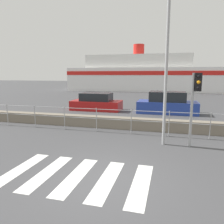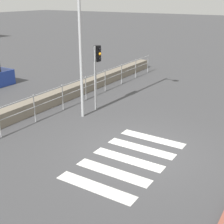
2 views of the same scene
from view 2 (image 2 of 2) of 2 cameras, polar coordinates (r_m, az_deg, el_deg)
name	(u,v)px [view 2 (image 2 of 2)]	position (r m, az deg, el deg)	size (l,w,h in m)	color
ground_plane	(139,151)	(10.52, 4.87, -7.03)	(160.00, 160.00, 0.00)	#424244
crosswalk	(128,159)	(9.96, 2.96, -8.63)	(4.05, 2.40, 0.01)	silver
seawall	(20,111)	(13.65, -16.47, 0.12)	(23.12, 0.55, 0.58)	slate
harbor_fence	(34,104)	(12.88, -14.06, 1.40)	(20.84, 0.04, 1.18)	#9EA0A3
traffic_light_far	(97,63)	(13.69, -2.81, 8.86)	(0.34, 0.32, 2.85)	#9EA0A3
streetlamp	(82,13)	(12.44, -5.45, 17.49)	(0.32, 0.95, 6.95)	#9EA0A3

